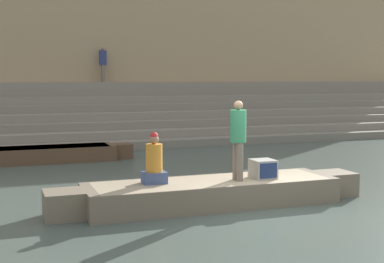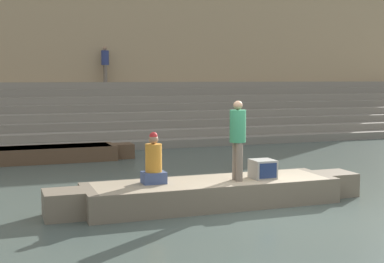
{
  "view_description": "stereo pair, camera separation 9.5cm",
  "coord_description": "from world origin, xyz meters",
  "px_view_note": "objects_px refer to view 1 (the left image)",
  "views": [
    {
      "loc": [
        -5.03,
        -9.02,
        2.61
      ],
      "look_at": [
        -0.93,
        2.18,
        1.41
      ],
      "focal_mm": 50.0,
      "sensor_mm": 36.0,
      "label": 1
    },
    {
      "loc": [
        -4.94,
        -9.06,
        2.61
      ],
      "look_at": [
        -0.93,
        2.18,
        1.41
      ],
      "focal_mm": 50.0,
      "sensor_mm": 36.0,
      "label": 2
    }
  ],
  "objects_px": {
    "moored_boat_shore": "(44,154)",
    "rowboat_main": "(212,192)",
    "person_standing": "(238,135)",
    "person_rowing": "(154,163)",
    "mooring_post": "(239,152)",
    "tv_set": "(263,169)",
    "person_on_steps": "(103,62)"
  },
  "relations": [
    {
      "from": "rowboat_main",
      "to": "tv_set",
      "type": "bearing_deg",
      "value": -3.25
    },
    {
      "from": "tv_set",
      "to": "person_on_steps",
      "type": "xyz_separation_m",
      "value": [
        -0.62,
        14.44,
        2.64
      ]
    },
    {
      "from": "rowboat_main",
      "to": "person_standing",
      "type": "relative_size",
      "value": 4.09
    },
    {
      "from": "moored_boat_shore",
      "to": "rowboat_main",
      "type": "bearing_deg",
      "value": -64.97
    },
    {
      "from": "tv_set",
      "to": "moored_boat_shore",
      "type": "relative_size",
      "value": 0.09
    },
    {
      "from": "moored_boat_shore",
      "to": "mooring_post",
      "type": "bearing_deg",
      "value": -29.41
    },
    {
      "from": "person_standing",
      "to": "person_rowing",
      "type": "xyz_separation_m",
      "value": [
        -1.7,
        0.3,
        -0.53
      ]
    },
    {
      "from": "person_rowing",
      "to": "tv_set",
      "type": "relative_size",
      "value": 2.09
    },
    {
      "from": "person_standing",
      "to": "person_on_steps",
      "type": "height_order",
      "value": "person_on_steps"
    },
    {
      "from": "person_standing",
      "to": "moored_boat_shore",
      "type": "bearing_deg",
      "value": 116.5
    },
    {
      "from": "moored_boat_shore",
      "to": "mooring_post",
      "type": "distance_m",
      "value": 6.14
    },
    {
      "from": "person_standing",
      "to": "mooring_post",
      "type": "height_order",
      "value": "person_standing"
    },
    {
      "from": "person_rowing",
      "to": "tv_set",
      "type": "bearing_deg",
      "value": -14.08
    },
    {
      "from": "mooring_post",
      "to": "person_rowing",
      "type": "bearing_deg",
      "value": -134.57
    },
    {
      "from": "person_rowing",
      "to": "moored_boat_shore",
      "type": "relative_size",
      "value": 0.19
    },
    {
      "from": "person_standing",
      "to": "moored_boat_shore",
      "type": "distance_m",
      "value": 8.07
    },
    {
      "from": "person_rowing",
      "to": "moored_boat_shore",
      "type": "bearing_deg",
      "value": 94.86
    },
    {
      "from": "tv_set",
      "to": "moored_boat_shore",
      "type": "bearing_deg",
      "value": 109.61
    },
    {
      "from": "person_on_steps",
      "to": "mooring_post",
      "type": "bearing_deg",
      "value": 98.99
    },
    {
      "from": "tv_set",
      "to": "person_standing",
      "type": "bearing_deg",
      "value": 175.39
    },
    {
      "from": "rowboat_main",
      "to": "tv_set",
      "type": "distance_m",
      "value": 1.2
    },
    {
      "from": "person_rowing",
      "to": "tv_set",
      "type": "xyz_separation_m",
      "value": [
        2.3,
        -0.25,
        -0.21
      ]
    },
    {
      "from": "moored_boat_shore",
      "to": "mooring_post",
      "type": "height_order",
      "value": "mooring_post"
    },
    {
      "from": "mooring_post",
      "to": "moored_boat_shore",
      "type": "bearing_deg",
      "value": 146.73
    },
    {
      "from": "rowboat_main",
      "to": "person_on_steps",
      "type": "bearing_deg",
      "value": 91.14
    },
    {
      "from": "tv_set",
      "to": "person_on_steps",
      "type": "bearing_deg",
      "value": 84.0
    },
    {
      "from": "person_rowing",
      "to": "tv_set",
      "type": "height_order",
      "value": "person_rowing"
    },
    {
      "from": "rowboat_main",
      "to": "mooring_post",
      "type": "xyz_separation_m",
      "value": [
        2.37,
        3.75,
        0.22
      ]
    },
    {
      "from": "person_standing",
      "to": "person_on_steps",
      "type": "xyz_separation_m",
      "value": [
        -0.02,
        14.48,
        1.89
      ]
    },
    {
      "from": "rowboat_main",
      "to": "person_rowing",
      "type": "distance_m",
      "value": 1.37
    },
    {
      "from": "rowboat_main",
      "to": "person_rowing",
      "type": "relative_size",
      "value": 6.5
    },
    {
      "from": "tv_set",
      "to": "person_on_steps",
      "type": "height_order",
      "value": "person_on_steps"
    }
  ]
}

